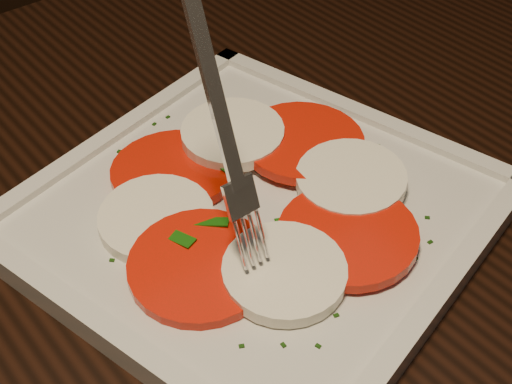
{
  "coord_description": "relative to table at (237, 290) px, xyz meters",
  "views": [
    {
      "loc": [
        -0.03,
        -0.12,
        1.13
      ],
      "look_at": [
        0.18,
        0.2,
        0.78
      ],
      "focal_mm": 50.0,
      "sensor_mm": 36.0,
      "label": 1
    }
  ],
  "objects": [
    {
      "name": "table",
      "position": [
        0.0,
        0.0,
        0.0
      ],
      "size": [
        1.27,
        0.92,
        0.75
      ],
      "rotation": [
        0.0,
        0.0,
        0.1
      ],
      "color": "black",
      "rests_on": "ground"
    },
    {
      "name": "chair",
      "position": [
        0.03,
        0.72,
        -0.12
      ],
      "size": [
        0.45,
        0.45,
        0.93
      ],
      "rotation": [
        0.0,
        0.0,
        0.08
      ],
      "color": "black",
      "rests_on": "ground"
    },
    {
      "name": "plate",
      "position": [
        0.0,
        -0.02,
        0.11
      ],
      "size": [
        0.39,
        0.39,
        0.01
      ],
      "primitive_type": "cube",
      "rotation": [
        0.0,
        0.0,
        0.34
      ],
      "color": "silver",
      "rests_on": "table"
    },
    {
      "name": "caprese_salad",
      "position": [
        0.0,
        -0.02,
        0.12
      ],
      "size": [
        0.24,
        0.26,
        0.02
      ],
      "color": "red",
      "rests_on": "plate"
    },
    {
      "name": "fork",
      "position": [
        -0.04,
        -0.04,
        0.23
      ],
      "size": [
        0.03,
        0.07,
        0.19
      ],
      "primitive_type": null,
      "rotation": [
        0.0,
        0.0,
        0.09
      ],
      "color": "white",
      "rests_on": "caprese_salad"
    }
  ]
}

